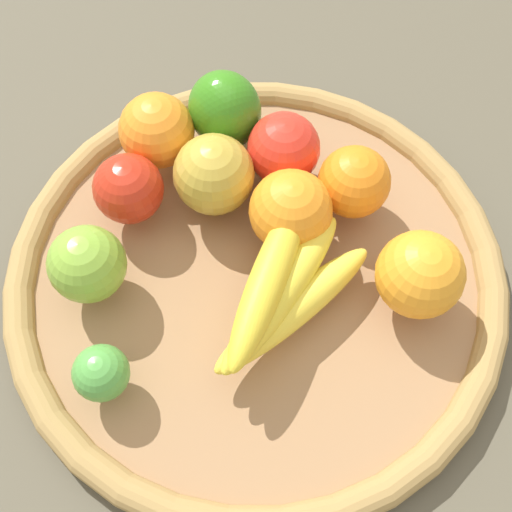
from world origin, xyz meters
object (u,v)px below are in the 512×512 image
at_px(lime_0, 101,373).
at_px(orange_3, 354,182).
at_px(apple_1, 214,174).
at_px(banana_bunch, 282,293).
at_px(bell_pepper, 225,110).
at_px(orange_0, 291,211).
at_px(orange_2, 420,275).
at_px(apple_2, 87,264).
at_px(apple_0, 284,149).
at_px(orange_1, 157,131).
at_px(apple_3, 126,192).

bearing_deg(lime_0, orange_3, 158.10).
bearing_deg(apple_1, banana_bunch, 55.76).
xyz_separation_m(bell_pepper, orange_0, (0.07, 0.11, -0.00)).
bearing_deg(orange_0, orange_2, 87.58).
height_order(banana_bunch, apple_2, apple_2).
distance_m(apple_0, banana_bunch, 0.15).
distance_m(banana_bunch, apple_1, 0.14).
relative_size(banana_bunch, bell_pepper, 2.15).
xyz_separation_m(banana_bunch, lime_0, (0.13, -0.10, -0.01)).
xyz_separation_m(orange_3, lime_0, (0.27, -0.11, -0.01)).
bearing_deg(lime_0, banana_bunch, 143.22).
relative_size(apple_0, orange_1, 0.96).
xyz_separation_m(apple_2, orange_0, (-0.13, 0.13, 0.00)).
height_order(orange_3, orange_1, orange_1).
bearing_deg(apple_3, orange_3, 121.23).
distance_m(apple_0, orange_1, 0.13).
distance_m(apple_3, orange_2, 0.28).
relative_size(orange_3, bell_pepper, 0.81).
relative_size(orange_3, apple_2, 0.99).
relative_size(apple_1, lime_0, 1.62).
bearing_deg(apple_3, orange_0, 109.47).
distance_m(apple_3, orange_0, 0.16).
bearing_deg(orange_0, apple_2, -45.28).
xyz_separation_m(apple_3, orange_2, (-0.05, 0.28, 0.01)).
bearing_deg(bell_pepper, orange_1, -133.58).
relative_size(apple_0, bell_pepper, 0.84).
xyz_separation_m(apple_0, apple_3, (0.11, -0.11, -0.00)).
bearing_deg(apple_0, lime_0, -6.54).
xyz_separation_m(orange_1, lime_0, (0.23, 0.09, -0.01)).
height_order(orange_3, lime_0, orange_3).
height_order(apple_3, orange_1, orange_1).
bearing_deg(apple_3, lime_0, 26.46).
height_order(bell_pepper, orange_0, bell_pepper).
height_order(orange_3, apple_3, orange_3).
height_order(apple_2, lime_0, apple_2).
xyz_separation_m(orange_3, orange_0, (0.06, -0.04, 0.00)).
distance_m(apple_0, orange_2, 0.18).
height_order(apple_1, orange_0, same).
distance_m(apple_1, orange_0, 0.08).
bearing_deg(lime_0, apple_2, -139.39).
relative_size(orange_0, lime_0, 1.61).
xyz_separation_m(orange_3, banana_bunch, (0.13, -0.01, -0.00)).
xyz_separation_m(bell_pepper, apple_2, (0.20, -0.02, -0.01)).
bearing_deg(lime_0, apple_0, 173.46).
relative_size(apple_0, orange_2, 0.92).
height_order(apple_3, apple_2, apple_2).
xyz_separation_m(orange_3, apple_0, (-0.00, -0.08, 0.00)).
bearing_deg(orange_3, apple_3, -58.77).
bearing_deg(orange_2, orange_0, -92.42).
distance_m(orange_2, apple_2, 0.29).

